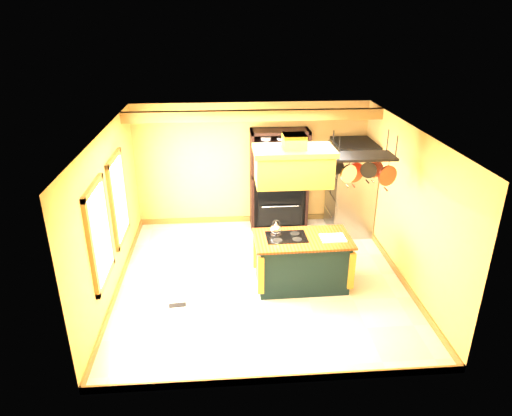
{
  "coord_description": "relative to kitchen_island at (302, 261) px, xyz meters",
  "views": [
    {
      "loc": [
        -0.62,
        -6.97,
        4.43
      ],
      "look_at": [
        -0.07,
        0.3,
        1.27
      ],
      "focal_mm": 32.0,
      "sensor_mm": 36.0,
      "label": 1
    }
  ],
  "objects": [
    {
      "name": "floor",
      "position": [
        -0.68,
        0.21,
        -0.47
      ],
      "size": [
        5.0,
        5.0,
        0.0
      ],
      "primitive_type": "plane",
      "color": "beige",
      "rests_on": "ground"
    },
    {
      "name": "wall_front",
      "position": [
        -0.68,
        -2.29,
        0.88
      ],
      "size": [
        5.0,
        0.02,
        2.7
      ],
      "primitive_type": "cube",
      "color": "#C39147",
      "rests_on": "floor"
    },
    {
      "name": "wall_right",
      "position": [
        1.82,
        0.21,
        0.88
      ],
      "size": [
        0.02,
        5.0,
        2.7
      ],
      "primitive_type": "cube",
      "color": "#C39147",
      "rests_on": "floor"
    },
    {
      "name": "hutch",
      "position": [
        -0.1,
        2.48,
        0.38
      ],
      "size": [
        1.23,
        0.56,
        2.18
      ],
      "color": "black",
      "rests_on": "floor"
    },
    {
      "name": "ceiling",
      "position": [
        -0.68,
        0.21,
        2.23
      ],
      "size": [
        5.0,
        5.0,
        0.0
      ],
      "primitive_type": "plane",
      "rotation": [
        3.14,
        0.0,
        0.0
      ],
      "color": "white",
      "rests_on": "wall_back"
    },
    {
      "name": "window_far",
      "position": [
        -3.14,
        0.81,
        0.93
      ],
      "size": [
        0.06,
        1.06,
        1.56
      ],
      "color": "olive",
      "rests_on": "wall_left"
    },
    {
      "name": "ceiling_beam",
      "position": [
        -0.68,
        1.91,
        2.12
      ],
      "size": [
        5.0,
        0.15,
        0.2
      ],
      "primitive_type": "cube",
      "color": "olive",
      "rests_on": "ceiling"
    },
    {
      "name": "range_hood",
      "position": [
        -0.2,
        -0.0,
        1.75
      ],
      "size": [
        1.26,
        0.71,
        0.8
      ],
      "color": "#B9802E",
      "rests_on": "ceiling"
    },
    {
      "name": "window_near",
      "position": [
        -3.14,
        -0.59,
        0.93
      ],
      "size": [
        0.06,
        1.06,
        1.56
      ],
      "color": "olive",
      "rests_on": "wall_left"
    },
    {
      "name": "pot_rack",
      "position": [
        0.92,
        -0.0,
        1.73
      ],
      "size": [
        1.09,
        0.49,
        0.84
      ],
      "color": "black",
      "rests_on": "ceiling"
    },
    {
      "name": "wall_left",
      "position": [
        -3.18,
        0.21,
        0.88
      ],
      "size": [
        0.02,
        5.0,
        2.7
      ],
      "primitive_type": "cube",
      "color": "#C39147",
      "rests_on": "floor"
    },
    {
      "name": "refrigerator",
      "position": [
        1.38,
        2.11,
        0.47
      ],
      "size": [
        0.84,
        0.99,
        1.94
      ],
      "color": "gray",
      "rests_on": "floor"
    },
    {
      "name": "kitchen_island",
      "position": [
        0.0,
        0.0,
        0.0
      ],
      "size": [
        1.65,
        0.94,
        1.11
      ],
      "rotation": [
        0.0,
        0.0,
        0.02
      ],
      "color": "black",
      "rests_on": "floor"
    },
    {
      "name": "wall_back",
      "position": [
        -0.68,
        2.71,
        0.88
      ],
      "size": [
        5.0,
        0.02,
        2.7
      ],
      "primitive_type": "cube",
      "color": "#C39147",
      "rests_on": "floor"
    },
    {
      "name": "floor_register",
      "position": [
        -2.11,
        -0.46,
        -0.46
      ],
      "size": [
        0.29,
        0.14,
        0.01
      ],
      "primitive_type": "cube",
      "rotation": [
        0.0,
        0.0,
        0.09
      ],
      "color": "black",
      "rests_on": "floor"
    }
  ]
}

